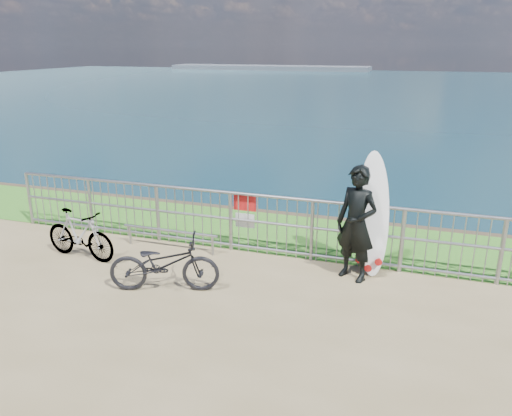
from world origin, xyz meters
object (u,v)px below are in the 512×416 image
(bicycle_near, at_px, (164,264))
(surfboard, at_px, (373,219))
(surfer, at_px, (356,224))
(bicycle_far, at_px, (80,234))

(bicycle_near, bearing_deg, surfboard, -78.60)
(surfer, height_order, bicycle_near, surfer)
(surfer, relative_size, surfboard, 0.92)
(bicycle_near, xyz_separation_m, bicycle_far, (-1.99, 0.62, 0.01))
(surfboard, relative_size, bicycle_far, 1.37)
(surfboard, bearing_deg, bicycle_near, -150.62)
(surfboard, height_order, bicycle_far, surfboard)
(surfer, xyz_separation_m, bicycle_near, (-2.70, -1.33, -0.49))
(surfer, bearing_deg, surfboard, 78.36)
(surfboard, bearing_deg, surfer, -125.88)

